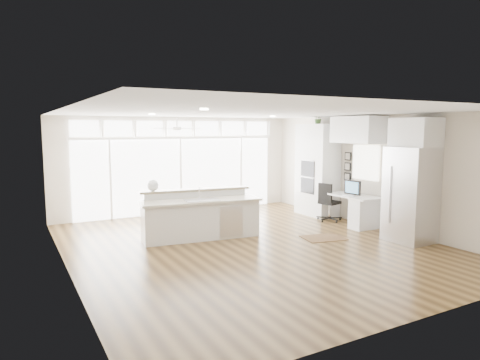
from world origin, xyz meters
TOP-DOWN VIEW (x-y plane):
  - floor at (0.00, 0.00)m, footprint 7.00×8.00m
  - ceiling at (0.00, 0.00)m, footprint 7.00×8.00m
  - wall_back at (0.00, 4.00)m, footprint 7.00×0.04m
  - wall_front at (0.00, -4.00)m, footprint 7.00×0.04m
  - wall_left at (-3.50, 0.00)m, footprint 0.04×8.00m
  - wall_right at (3.50, 0.00)m, footprint 0.04×8.00m
  - glass_wall at (0.00, 3.94)m, footprint 5.80×0.06m
  - transom_row at (0.00, 3.94)m, footprint 5.90×0.06m
  - desk_window at (3.46, 0.30)m, footprint 0.04×0.85m
  - ceiling_fan at (-0.50, 2.80)m, footprint 1.16×1.16m
  - recessed_lights at (0.00, 0.20)m, footprint 3.40×3.00m
  - oven_cabinet at (3.17, 1.80)m, footprint 0.64×1.20m
  - desk_nook at (3.13, 0.30)m, footprint 0.72×1.30m
  - upper_cabinets at (3.17, 0.30)m, footprint 0.64×1.30m
  - refrigerator at (3.11, -1.35)m, footprint 0.76×0.90m
  - fridge_cabinet at (3.17, -1.35)m, footprint 0.64×0.90m
  - framed_photos at (3.46, 0.92)m, footprint 0.06×0.22m
  - kitchen_island at (-0.66, 1.01)m, footprint 2.72×1.31m
  - rug at (1.68, -0.29)m, footprint 0.99×0.80m
  - office_chair at (2.98, 1.03)m, footprint 0.61×0.59m
  - fishbowl at (-1.55, 1.53)m, footprint 0.26×0.26m
  - monitor at (3.05, 0.30)m, footprint 0.13×0.48m
  - keyboard at (2.88, 0.30)m, footprint 0.15×0.30m
  - potted_plant at (3.17, 1.80)m, footprint 0.32×0.35m

SIDE VIEW (x-z plane):
  - floor at x=0.00m, z-range -0.02..0.00m
  - rug at x=1.68m, z-range 0.00..0.01m
  - desk_nook at x=3.13m, z-range 0.00..0.76m
  - office_chair at x=2.98m, z-range 0.00..0.98m
  - kitchen_island at x=-0.66m, z-range 0.00..1.04m
  - keyboard at x=2.88m, z-range 0.76..0.77m
  - monitor at x=3.05m, z-range 0.76..1.15m
  - refrigerator at x=3.11m, z-range 0.00..2.00m
  - glass_wall at x=0.00m, z-range 0.01..2.09m
  - fishbowl at x=-1.55m, z-range 1.04..1.29m
  - oven_cabinet at x=3.17m, z-range 0.00..2.50m
  - wall_back at x=0.00m, z-range 0.00..2.70m
  - wall_front at x=0.00m, z-range 0.00..2.70m
  - wall_left at x=-3.50m, z-range 0.00..2.70m
  - wall_right at x=3.50m, z-range 0.00..2.70m
  - framed_photos at x=3.46m, z-range 1.00..1.80m
  - desk_window at x=3.46m, z-range 1.12..1.98m
  - fridge_cabinet at x=3.17m, z-range 2.00..2.60m
  - upper_cabinets at x=3.17m, z-range 2.03..2.67m
  - transom_row at x=0.00m, z-range 2.18..2.58m
  - ceiling_fan at x=-0.50m, z-range 2.32..2.64m
  - potted_plant at x=3.17m, z-range 2.50..2.74m
  - recessed_lights at x=0.00m, z-range 2.67..2.69m
  - ceiling at x=0.00m, z-range 2.69..2.71m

